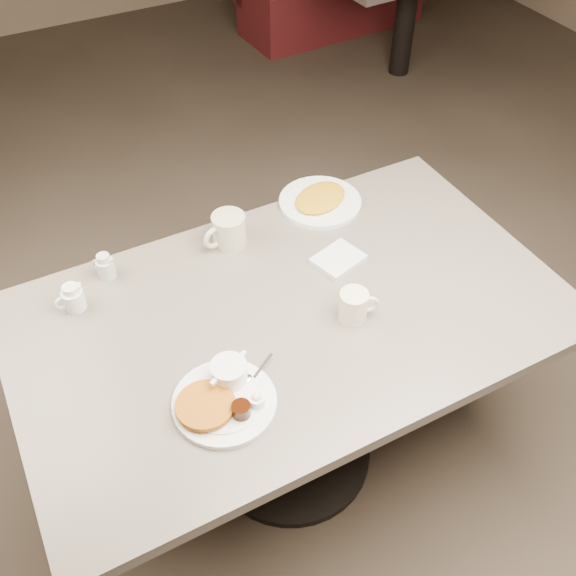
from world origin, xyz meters
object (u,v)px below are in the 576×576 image
main_plate (223,396)px  creamer_right (105,267)px  diner_table (291,350)px  coffee_mug_near (354,305)px  coffee_mug_far (228,230)px  creamer_left (73,298)px  hash_plate (320,200)px

main_plate → creamer_right: size_ratio=4.19×
main_plate → creamer_right: bearing=102.4°
diner_table → main_plate: bearing=-146.7°
diner_table → creamer_right: creamer_right is taller
diner_table → main_plate: (-0.28, -0.19, 0.19)m
diner_table → coffee_mug_near: coffee_mug_near is taller
main_plate → coffee_mug_far: 0.58m
diner_table → creamer_left: 0.63m
creamer_right → hash_plate: (0.71, 0.01, -0.02)m
creamer_left → creamer_right: 0.14m
coffee_mug_near → coffee_mug_far: 0.47m
creamer_left → hash_plate: (0.82, 0.09, -0.02)m
creamer_left → hash_plate: size_ratio=0.25×
main_plate → coffee_mug_near: (0.42, 0.09, 0.02)m
hash_plate → coffee_mug_far: bearing=-173.6°
main_plate → hash_plate: bearing=43.7°
coffee_mug_near → creamer_right: bearing=139.3°
coffee_mug_far → creamer_left: coffee_mug_far is taller
main_plate → creamer_left: bearing=116.4°
coffee_mug_far → creamer_left: bearing=-174.1°
main_plate → coffee_mug_far: (0.25, 0.52, 0.03)m
diner_table → creamer_left: bearing=151.1°
coffee_mug_far → hash_plate: bearing=6.4°
main_plate → coffee_mug_far: bearing=64.7°
main_plate → hash_plate: main_plate is taller
coffee_mug_far → creamer_right: coffee_mug_far is taller
hash_plate → diner_table: bearing=-129.1°
diner_table → hash_plate: bearing=50.9°
coffee_mug_far → hash_plate: 0.35m
diner_table → main_plate: size_ratio=4.48×
diner_table → creamer_right: 0.59m
diner_table → coffee_mug_near: (0.14, -0.10, 0.22)m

